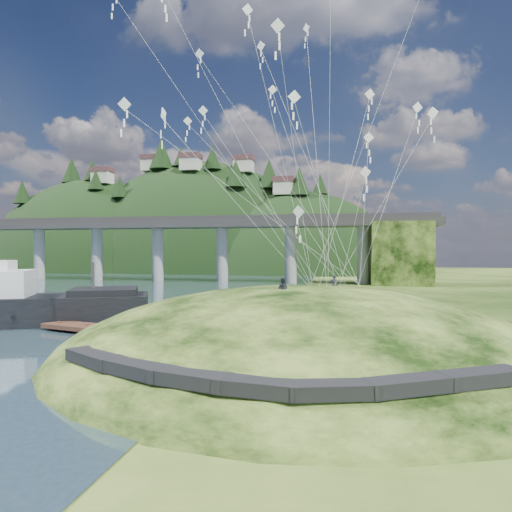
# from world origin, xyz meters

# --- Properties ---
(ground) EXTENTS (320.00, 320.00, 0.00)m
(ground) POSITION_xyz_m (0.00, 0.00, 0.00)
(ground) COLOR black
(ground) RESTS_ON ground
(grass_hill) EXTENTS (36.00, 32.00, 13.00)m
(grass_hill) POSITION_xyz_m (8.00, 2.00, -1.50)
(grass_hill) COLOR black
(grass_hill) RESTS_ON ground
(footpath) EXTENTS (22.29, 5.84, 0.83)m
(footpath) POSITION_xyz_m (7.46, -9.74, 2.08)
(footpath) COLOR black
(footpath) RESTS_ON ground
(bridge) EXTENTS (160.00, 11.00, 15.00)m
(bridge) POSITION_xyz_m (-26.46, 70.07, 9.70)
(bridge) COLOR #2D2B2B
(bridge) RESTS_ON ground
(far_ridge) EXTENTS (153.00, 70.00, 94.50)m
(far_ridge) POSITION_xyz_m (-43.58, 122.17, -7.44)
(far_ridge) COLOR black
(far_ridge) RESTS_ON ground
(work_barge) EXTENTS (24.47, 15.60, 8.36)m
(work_barge) POSITION_xyz_m (-20.94, 10.70, 2.09)
(work_barge) COLOR black
(work_barge) RESTS_ON ground
(wooden_dock) EXTENTS (15.75, 6.26, 1.12)m
(wooden_dock) POSITION_xyz_m (-8.63, 7.03, 0.49)
(wooden_dock) COLOR #3A2118
(wooden_dock) RESTS_ON ground
(kite_flyers) EXTENTS (3.95, 4.55, 1.61)m
(kite_flyers) POSITION_xyz_m (8.11, 1.84, 5.70)
(kite_flyers) COLOR #242631
(kite_flyers) RESTS_ON ground
(kite_swarm) EXTENTS (20.19, 16.11, 19.34)m
(kite_swarm) POSITION_xyz_m (6.53, 2.35, 19.63)
(kite_swarm) COLOR white
(kite_swarm) RESTS_ON ground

